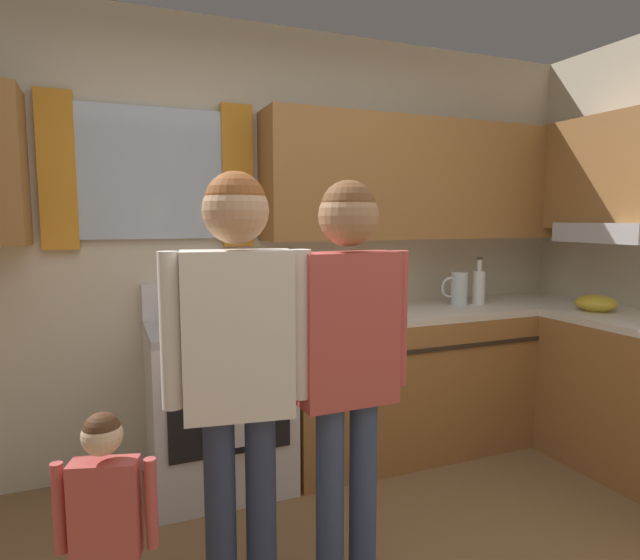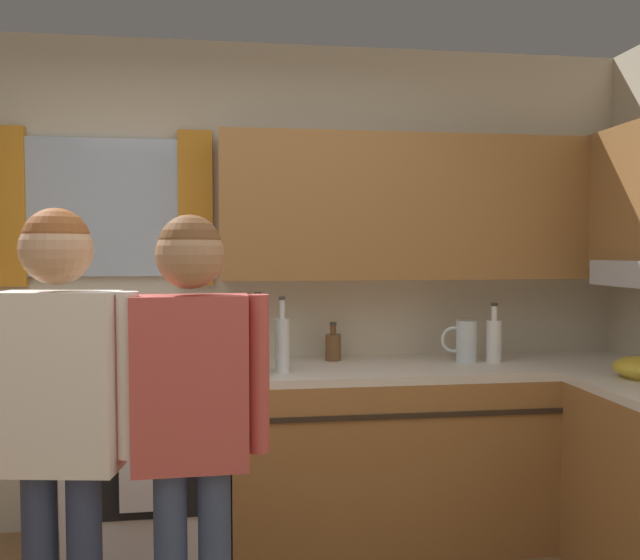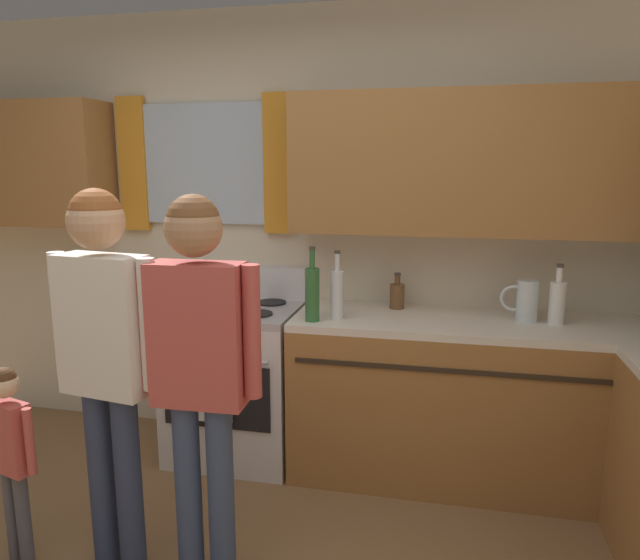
% 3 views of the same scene
% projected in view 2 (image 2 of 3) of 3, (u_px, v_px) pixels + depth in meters
% --- Properties ---
extents(back_wall_unit, '(4.60, 0.42, 2.60)m').
position_uv_depth(back_wall_unit, '(225.00, 254.00, 3.32)').
color(back_wall_unit, beige).
rests_on(back_wall_unit, ground).
extents(kitchen_counter_run, '(2.19, 2.06, 0.90)m').
position_uv_depth(kitchen_counter_run, '(539.00, 474.00, 2.88)').
color(kitchen_counter_run, '#9E6B38').
rests_on(kitchen_counter_run, ground).
extents(stove_oven, '(0.73, 0.67, 1.10)m').
position_uv_depth(stove_oven, '(154.00, 458.00, 3.05)').
color(stove_oven, silver).
rests_on(stove_oven, ground).
extents(bottle_tall_clear, '(0.07, 0.07, 0.37)m').
position_uv_depth(bottle_tall_clear, '(282.00, 343.00, 2.98)').
color(bottle_tall_clear, silver).
rests_on(bottle_tall_clear, kitchen_counter_run).
extents(bottle_wine_green, '(0.08, 0.08, 0.39)m').
position_uv_depth(bottle_wine_green, '(258.00, 344.00, 2.89)').
color(bottle_wine_green, '#2D6633').
rests_on(bottle_wine_green, kitchen_counter_run).
extents(bottle_milk_white, '(0.08, 0.08, 0.31)m').
position_uv_depth(bottle_milk_white, '(494.00, 340.00, 3.27)').
color(bottle_milk_white, white).
rests_on(bottle_milk_white, kitchen_counter_run).
extents(bottle_squat_brown, '(0.08, 0.08, 0.21)m').
position_uv_depth(bottle_squat_brown, '(333.00, 346.00, 3.32)').
color(bottle_squat_brown, brown).
rests_on(bottle_squat_brown, kitchen_counter_run).
extents(water_pitcher, '(0.19, 0.11, 0.22)m').
position_uv_depth(water_pitcher, '(465.00, 341.00, 3.27)').
color(water_pitcher, silver).
rests_on(water_pitcher, kitchen_counter_run).
extents(mixing_bowl, '(0.24, 0.24, 0.10)m').
position_uv_depth(mixing_bowl, '(640.00, 368.00, 2.85)').
color(mixing_bowl, gold).
rests_on(mixing_bowl, kitchen_counter_run).
extents(adult_holding_child, '(0.50, 0.22, 1.62)m').
position_uv_depth(adult_holding_child, '(59.00, 401.00, 1.94)').
color(adult_holding_child, '#2D3856').
rests_on(adult_holding_child, ground).
extents(adult_in_plaid, '(0.50, 0.22, 1.60)m').
position_uv_depth(adult_in_plaid, '(191.00, 401.00, 1.98)').
color(adult_in_plaid, '#38476B').
rests_on(adult_in_plaid, ground).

